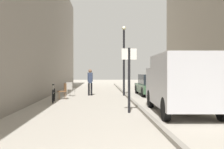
% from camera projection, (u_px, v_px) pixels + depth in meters
% --- Properties ---
extents(ground_plane, '(80.00, 80.00, 0.00)m').
position_uv_depth(ground_plane, '(103.00, 103.00, 13.90)').
color(ground_plane, '#A8A093').
extents(building_facade_left, '(3.17, 40.00, 9.60)m').
position_uv_depth(building_facade_left, '(1.00, 10.00, 13.64)').
color(building_facade_left, gray).
rests_on(building_facade_left, ground_plane).
extents(kerb_strip, '(0.16, 40.00, 0.12)m').
position_uv_depth(kerb_strip, '(134.00, 102.00, 13.96)').
color(kerb_strip, gray).
rests_on(kerb_strip, ground_plane).
extents(pedestrian_main_foreground, '(0.35, 0.25, 1.81)m').
position_uv_depth(pedestrian_main_foreground, '(90.00, 80.00, 18.52)').
color(pedestrian_main_foreground, black).
rests_on(pedestrian_main_foreground, ground_plane).
extents(delivery_van, '(2.26, 4.99, 2.29)m').
position_uv_depth(delivery_van, '(181.00, 82.00, 10.55)').
color(delivery_van, '#B7B7BC').
rests_on(delivery_van, ground_plane).
extents(parked_car, '(1.88, 4.22, 1.45)m').
position_uv_depth(parked_car, '(151.00, 85.00, 18.79)').
color(parked_car, '#335138').
rests_on(parked_car, ground_plane).
extents(street_sign_post, '(0.60, 0.10, 2.60)m').
position_uv_depth(street_sign_post, '(129.00, 74.00, 10.73)').
color(street_sign_post, black).
rests_on(street_sign_post, ground_plane).
extents(lamp_post, '(0.28, 0.28, 4.76)m').
position_uv_depth(lamp_post, '(124.00, 56.00, 18.37)').
color(lamp_post, black).
rests_on(lamp_post, ground_plane).
extents(bicycle_leaning, '(0.24, 1.77, 0.98)m').
position_uv_depth(bicycle_leaning, '(54.00, 95.00, 14.46)').
color(bicycle_leaning, black).
rests_on(bicycle_leaning, ground_plane).
extents(cafe_chair_near_window, '(0.58, 0.58, 0.94)m').
position_uv_depth(cafe_chair_near_window, '(70.00, 88.00, 17.97)').
color(cafe_chair_near_window, '#B7B2A8').
rests_on(cafe_chair_near_window, ground_plane).
extents(cafe_chair_by_doorway, '(0.57, 0.57, 0.94)m').
position_uv_depth(cafe_chair_by_doorway, '(63.00, 90.00, 16.03)').
color(cafe_chair_by_doorway, brown).
rests_on(cafe_chair_by_doorway, ground_plane).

